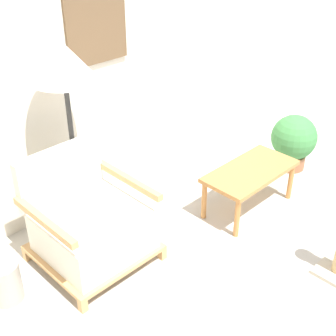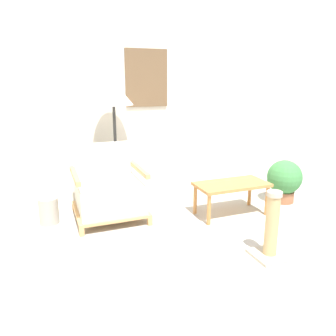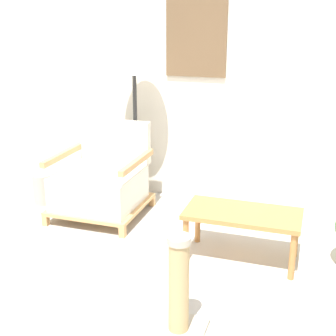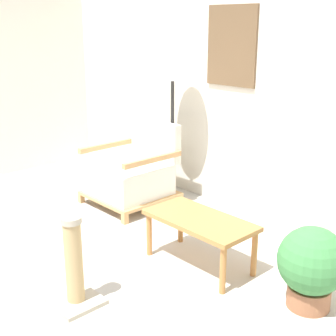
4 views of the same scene
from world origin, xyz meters
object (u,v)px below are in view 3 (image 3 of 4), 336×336
Objects in this scene: armchair at (101,183)px; vase at (44,188)px; coffee_table at (243,218)px; scratching_post at (179,295)px; floor_lamp at (134,62)px.

vase is at bearing 173.92° from armchair.
scratching_post is (-0.19, -0.96, -0.08)m from coffee_table.
floor_lamp is 1.73m from coffee_table.
floor_lamp is 1.82× the size of coffee_table.
scratching_post is (1.15, -1.39, -0.05)m from armchair.
armchair is at bearing -6.08° from vase.
scratching_post is at bearing -101.14° from coffee_table.
armchair reaches higher than vase.
coffee_table is 2.86× the size of vase.
scratching_post reaches higher than coffee_table.
coffee_table is 1.36× the size of scratching_post.
floor_lamp is at bearing 144.86° from coffee_table.
floor_lamp reaches higher than armchair.
coffee_table is at bearing 78.86° from scratching_post.
coffee_table is at bearing -17.66° from armchair.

